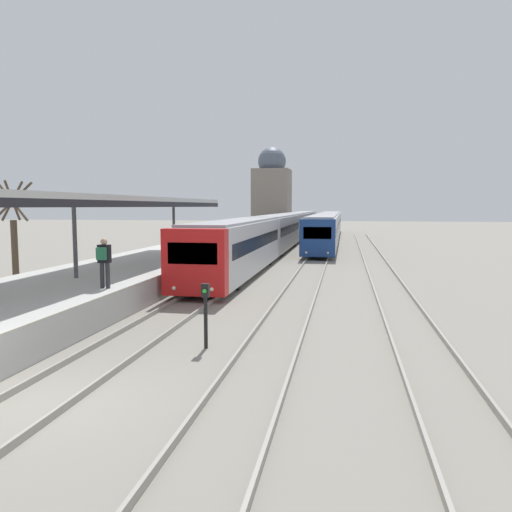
{
  "coord_description": "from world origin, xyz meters",
  "views": [
    {
      "loc": [
        5.71,
        -8.03,
        3.72
      ],
      "look_at": [
        1.93,
        13.14,
        1.58
      ],
      "focal_mm": 35.0,
      "sensor_mm": 36.0,
      "label": 1
    }
  ],
  "objects_px": {
    "train_far": "(328,225)",
    "signal_post_near": "(206,308)",
    "person_on_platform": "(104,259)",
    "train_near": "(286,227)"
  },
  "relations": [
    {
      "from": "train_far",
      "to": "signal_post_near",
      "type": "xyz_separation_m",
      "value": [
        -1.71,
        -42.63,
        -0.58
      ]
    },
    {
      "from": "train_far",
      "to": "signal_post_near",
      "type": "height_order",
      "value": "train_far"
    },
    {
      "from": "person_on_platform",
      "to": "train_near",
      "type": "bearing_deg",
      "value": 86.46
    },
    {
      "from": "train_near",
      "to": "train_far",
      "type": "distance_m",
      "value": 7.18
    },
    {
      "from": "person_on_platform",
      "to": "train_near",
      "type": "relative_size",
      "value": 0.03
    },
    {
      "from": "person_on_platform",
      "to": "train_far",
      "type": "bearing_deg",
      "value": 81.5
    },
    {
      "from": "train_near",
      "to": "train_far",
      "type": "relative_size",
      "value": 1.47
    },
    {
      "from": "train_near",
      "to": "signal_post_near",
      "type": "relative_size",
      "value": 35.8
    },
    {
      "from": "train_far",
      "to": "person_on_platform",
      "type": "bearing_deg",
      "value": -98.5
    },
    {
      "from": "person_on_platform",
      "to": "train_far",
      "type": "height_order",
      "value": "train_far"
    }
  ]
}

